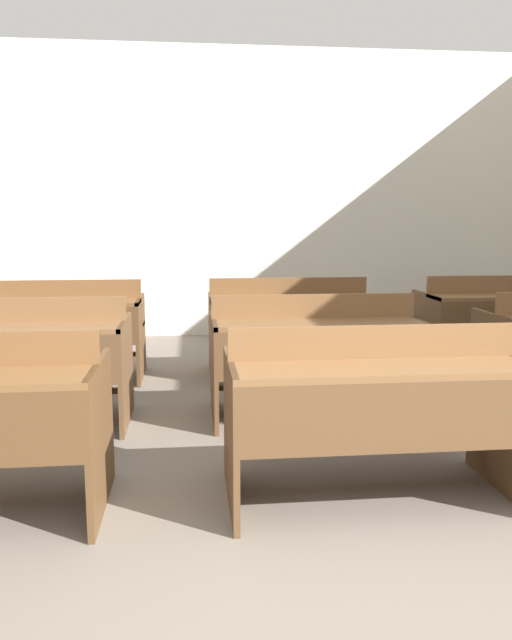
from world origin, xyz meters
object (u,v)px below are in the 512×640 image
at_px(bench_second_center, 314,350).
at_px(bench_third_center, 289,321).
at_px(bench_third_right, 500,317).
at_px(bench_front_center, 374,404).
at_px(bench_second_left, 18,356).
at_px(bench_third_left, 58,325).

height_order(bench_second_center, bench_third_center, same).
relative_size(bench_third_center, bench_third_right, 1.00).
height_order(bench_third_center, bench_third_right, same).
bearing_deg(bench_third_right, bench_front_center, -127.20).
height_order(bench_second_left, bench_third_left, same).
xyz_separation_m(bench_front_center, bench_second_left, (-1.90, 1.24, 0.00)).
xyz_separation_m(bench_third_left, bench_third_center, (1.89, 0.02, 0.00)).
bearing_deg(bench_third_center, bench_second_center, -91.22).
xyz_separation_m(bench_front_center, bench_third_center, (-0.00, 2.45, 0.00)).
relative_size(bench_second_left, bench_second_center, 1.00).
relative_size(bench_front_center, bench_third_left, 1.00).
height_order(bench_third_left, bench_third_right, same).
xyz_separation_m(bench_second_center, bench_third_right, (1.90, 1.23, 0.00)).
xyz_separation_m(bench_second_center, bench_third_left, (-1.86, 1.19, 0.00)).
bearing_deg(bench_third_center, bench_front_center, -89.95).
bearing_deg(bench_second_center, bench_front_center, -88.72).
bearing_deg(bench_second_left, bench_third_center, 32.58).
relative_size(bench_front_center, bench_second_left, 1.00).
bearing_deg(bench_third_center, bench_third_right, 0.56).
bearing_deg(bench_third_left, bench_third_right, 0.56).
relative_size(bench_third_left, bench_third_right, 1.00).
height_order(bench_third_left, bench_third_center, same).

